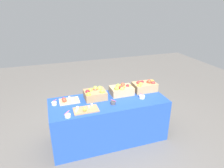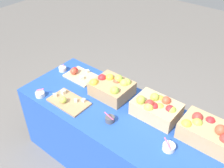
{
  "view_description": "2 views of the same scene",
  "coord_description": "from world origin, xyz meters",
  "px_view_note": "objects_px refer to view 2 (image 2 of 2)",
  "views": [
    {
      "loc": [
        -0.86,
        -2.74,
        2.23
      ],
      "look_at": [
        0.07,
        0.03,
        1.01
      ],
      "focal_mm": 31.71,
      "sensor_mm": 36.0,
      "label": 1
    },
    {
      "loc": [
        1.0,
        -1.34,
        2.27
      ],
      "look_at": [
        -0.05,
        -0.02,
        1.02
      ],
      "focal_mm": 41.33,
      "sensor_mm": 36.0,
      "label": 2
    }
  ],
  "objects_px": {
    "cutting_board_front": "(68,101)",
    "sample_bowl_near": "(110,119)",
    "sample_bowl_far": "(169,147)",
    "apple_crate_middle": "(157,108)",
    "apple_crate_left": "(209,132)",
    "apple_crate_right": "(112,87)",
    "sample_bowl_extra": "(63,69)",
    "cutting_board_back": "(79,74)",
    "sample_bowl_mid": "(40,94)"
  },
  "relations": [
    {
      "from": "apple_crate_middle",
      "to": "cutting_board_back",
      "type": "distance_m",
      "value": 0.93
    },
    {
      "from": "cutting_board_back",
      "to": "apple_crate_middle",
      "type": "bearing_deg",
      "value": -0.42
    },
    {
      "from": "sample_bowl_near",
      "to": "apple_crate_left",
      "type": "bearing_deg",
      "value": 23.68
    },
    {
      "from": "apple_crate_right",
      "to": "cutting_board_back",
      "type": "height_order",
      "value": "apple_crate_right"
    },
    {
      "from": "apple_crate_middle",
      "to": "sample_bowl_far",
      "type": "xyz_separation_m",
      "value": [
        0.26,
        -0.26,
        -0.06
      ]
    },
    {
      "from": "cutting_board_front",
      "to": "apple_crate_right",
      "type": "bearing_deg",
      "value": 56.19
    },
    {
      "from": "sample_bowl_near",
      "to": "sample_bowl_extra",
      "type": "distance_m",
      "value": 0.92
    },
    {
      "from": "sample_bowl_near",
      "to": "sample_bowl_extra",
      "type": "bearing_deg",
      "value": 162.56
    },
    {
      "from": "cutting_board_front",
      "to": "sample_bowl_extra",
      "type": "height_order",
      "value": "sample_bowl_extra"
    },
    {
      "from": "sample_bowl_mid",
      "to": "cutting_board_back",
      "type": "bearing_deg",
      "value": 83.17
    },
    {
      "from": "apple_crate_left",
      "to": "sample_bowl_near",
      "type": "height_order",
      "value": "apple_crate_left"
    },
    {
      "from": "apple_crate_left",
      "to": "apple_crate_right",
      "type": "bearing_deg",
      "value": -179.06
    },
    {
      "from": "apple_crate_right",
      "to": "sample_bowl_extra",
      "type": "bearing_deg",
      "value": -178.27
    },
    {
      "from": "cutting_board_back",
      "to": "sample_bowl_mid",
      "type": "relative_size",
      "value": 3.57
    },
    {
      "from": "apple_crate_left",
      "to": "apple_crate_right",
      "type": "xyz_separation_m",
      "value": [
        -0.92,
        -0.02,
        -0.01
      ]
    },
    {
      "from": "apple_crate_right",
      "to": "sample_bowl_far",
      "type": "xyz_separation_m",
      "value": [
        0.74,
        -0.25,
        -0.06
      ]
    },
    {
      "from": "apple_crate_middle",
      "to": "sample_bowl_near",
      "type": "xyz_separation_m",
      "value": [
        -0.26,
        -0.3,
        -0.06
      ]
    },
    {
      "from": "apple_crate_middle",
      "to": "cutting_board_front",
      "type": "xyz_separation_m",
      "value": [
        -0.71,
        -0.35,
        -0.07
      ]
    },
    {
      "from": "apple_crate_middle",
      "to": "cutting_board_back",
      "type": "relative_size",
      "value": 1.22
    },
    {
      "from": "apple_crate_right",
      "to": "sample_bowl_mid",
      "type": "xyz_separation_m",
      "value": [
        -0.5,
        -0.45,
        -0.06
      ]
    },
    {
      "from": "sample_bowl_mid",
      "to": "sample_bowl_far",
      "type": "distance_m",
      "value": 1.26
    },
    {
      "from": "apple_crate_left",
      "to": "sample_bowl_extra",
      "type": "distance_m",
      "value": 1.58
    },
    {
      "from": "apple_crate_left",
      "to": "cutting_board_front",
      "type": "xyz_separation_m",
      "value": [
        -1.15,
        -0.36,
        -0.07
      ]
    },
    {
      "from": "sample_bowl_extra",
      "to": "sample_bowl_mid",
      "type": "bearing_deg",
      "value": -69.85
    },
    {
      "from": "cutting_board_front",
      "to": "sample_bowl_far",
      "type": "relative_size",
      "value": 3.41
    },
    {
      "from": "cutting_board_front",
      "to": "sample_bowl_near",
      "type": "bearing_deg",
      "value": 6.44
    },
    {
      "from": "apple_crate_middle",
      "to": "sample_bowl_extra",
      "type": "bearing_deg",
      "value": -178.64
    },
    {
      "from": "sample_bowl_near",
      "to": "sample_bowl_mid",
      "type": "height_order",
      "value": "sample_bowl_near"
    },
    {
      "from": "sample_bowl_far",
      "to": "sample_bowl_extra",
      "type": "height_order",
      "value": "sample_bowl_far"
    },
    {
      "from": "cutting_board_back",
      "to": "sample_bowl_near",
      "type": "xyz_separation_m",
      "value": [
        0.66,
        -0.31,
        0.0
      ]
    },
    {
      "from": "apple_crate_left",
      "to": "sample_bowl_mid",
      "type": "height_order",
      "value": "apple_crate_left"
    },
    {
      "from": "sample_bowl_extra",
      "to": "cutting_board_back",
      "type": "bearing_deg",
      "value": 9.07
    },
    {
      "from": "apple_crate_left",
      "to": "cutting_board_front",
      "type": "height_order",
      "value": "apple_crate_left"
    },
    {
      "from": "apple_crate_right",
      "to": "cutting_board_front",
      "type": "relative_size",
      "value": 0.95
    },
    {
      "from": "apple_crate_left",
      "to": "apple_crate_middle",
      "type": "distance_m",
      "value": 0.45
    },
    {
      "from": "sample_bowl_near",
      "to": "sample_bowl_far",
      "type": "bearing_deg",
      "value": 5.05
    },
    {
      "from": "cutting_board_front",
      "to": "sample_bowl_extra",
      "type": "distance_m",
      "value": 0.54
    },
    {
      "from": "apple_crate_right",
      "to": "cutting_board_back",
      "type": "distance_m",
      "value": 0.45
    },
    {
      "from": "apple_crate_left",
      "to": "apple_crate_right",
      "type": "relative_size",
      "value": 1.16
    },
    {
      "from": "sample_bowl_far",
      "to": "cutting_board_back",
      "type": "bearing_deg",
      "value": 167.55
    },
    {
      "from": "apple_crate_right",
      "to": "sample_bowl_near",
      "type": "distance_m",
      "value": 0.37
    },
    {
      "from": "apple_crate_middle",
      "to": "sample_bowl_near",
      "type": "distance_m",
      "value": 0.4
    },
    {
      "from": "apple_crate_left",
      "to": "sample_bowl_far",
      "type": "xyz_separation_m",
      "value": [
        -0.18,
        -0.26,
        -0.06
      ]
    },
    {
      "from": "apple_crate_middle",
      "to": "cutting_board_back",
      "type": "xyz_separation_m",
      "value": [
        -0.92,
        0.01,
        -0.06
      ]
    },
    {
      "from": "sample_bowl_far",
      "to": "sample_bowl_mid",
      "type": "bearing_deg",
      "value": -171.01
    },
    {
      "from": "apple_crate_middle",
      "to": "apple_crate_left",
      "type": "bearing_deg",
      "value": 1.04
    },
    {
      "from": "apple_crate_left",
      "to": "sample_bowl_far",
      "type": "distance_m",
      "value": 0.33
    },
    {
      "from": "apple_crate_left",
      "to": "sample_bowl_mid",
      "type": "relative_size",
      "value": 4.62
    },
    {
      "from": "apple_crate_left",
      "to": "cutting_board_front",
      "type": "relative_size",
      "value": 1.1
    },
    {
      "from": "apple_crate_left",
      "to": "cutting_board_back",
      "type": "xyz_separation_m",
      "value": [
        -1.37,
        -0.0,
        -0.06
      ]
    }
  ]
}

